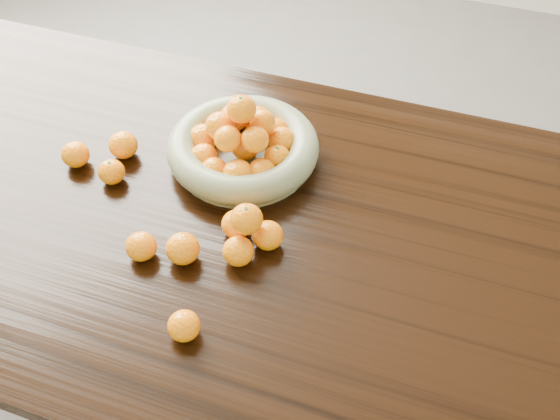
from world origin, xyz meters
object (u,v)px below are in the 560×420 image
(loose_orange_0, at_px, (112,172))
(dining_table, at_px, (265,252))
(fruit_bowl, at_px, (243,145))
(orange_pyramid, at_px, (247,232))

(loose_orange_0, bearing_deg, dining_table, -2.17)
(fruit_bowl, xyz_separation_m, loose_orange_0, (-0.24, -0.16, -0.02))
(dining_table, bearing_deg, orange_pyramid, -98.95)
(dining_table, bearing_deg, fruit_bowl, 123.16)
(dining_table, xyz_separation_m, loose_orange_0, (-0.35, 0.01, 0.12))
(fruit_bowl, height_order, orange_pyramid, fruit_bowl)
(orange_pyramid, xyz_separation_m, loose_orange_0, (-0.34, 0.08, -0.02))
(fruit_bowl, bearing_deg, dining_table, -56.84)
(fruit_bowl, relative_size, orange_pyramid, 2.59)
(fruit_bowl, distance_m, orange_pyramid, 0.25)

